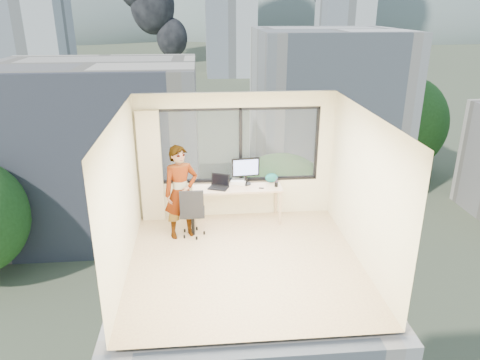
{
  "coord_description": "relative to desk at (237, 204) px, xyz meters",
  "views": [
    {
      "loc": [
        -0.69,
        -6.81,
        4.19
      ],
      "look_at": [
        0.0,
        1.0,
        1.15
      ],
      "focal_mm": 33.96,
      "sensor_mm": 36.0,
      "label": 1
    }
  ],
  "objects": [
    {
      "name": "near_bldg_a",
      "position": [
        -9.0,
        28.34,
        -7.38
      ],
      "size": [
        16.0,
        12.0,
        14.0
      ],
      "primitive_type": "cube",
      "color": "beige",
      "rests_on": "exterior_ground"
    },
    {
      "name": "near_bldg_b",
      "position": [
        12.0,
        36.34,
        -6.38
      ],
      "size": [
        14.0,
        13.0,
        16.0
      ],
      "primitive_type": "cube",
      "color": "white",
      "rests_on": "exterior_ground"
    },
    {
      "name": "handbag",
      "position": [
        0.73,
        0.18,
        0.47
      ],
      "size": [
        0.29,
        0.22,
        0.2
      ],
      "primitive_type": "ellipsoid",
      "rotation": [
        0.0,
        0.0,
        -0.36
      ],
      "color": "#0E544B",
      "rests_on": "desk"
    },
    {
      "name": "curtain",
      "position": [
        -1.72,
        0.22,
        0.77
      ],
      "size": [
        0.45,
        0.14,
        2.3
      ],
      "primitive_type": "cube",
      "color": "beige",
      "rests_on": "floor"
    },
    {
      "name": "window_wall",
      "position": [
        0.05,
        0.34,
        1.15
      ],
      "size": [
        3.3,
        0.16,
        1.55
      ],
      "primitive_type": null,
      "color": "black",
      "rests_on": "ground"
    },
    {
      "name": "floor",
      "position": [
        0.0,
        -1.66,
        -0.38
      ],
      "size": [
        4.0,
        4.0,
        0.01
      ],
      "primitive_type": "cube",
      "color": "beige",
      "rests_on": "ground"
    },
    {
      "name": "far_tower_c",
      "position": [
        45.0,
        138.34,
        -1.38
      ],
      "size": [
        15.0,
        15.0,
        26.0
      ],
      "primitive_type": "cube",
      "color": "silver",
      "rests_on": "exterior_ground"
    },
    {
      "name": "chair",
      "position": [
        -0.9,
        -0.57,
        0.14
      ],
      "size": [
        0.53,
        0.53,
        1.03
      ],
      "primitive_type": null,
      "rotation": [
        0.0,
        0.0,
        -0.01
      ],
      "color": "black",
      "rests_on": "floor"
    },
    {
      "name": "game_console",
      "position": [
        0.05,
        0.19,
        0.41
      ],
      "size": [
        0.36,
        0.33,
        0.07
      ],
      "primitive_type": "cube",
      "rotation": [
        0.0,
        0.0,
        -0.29
      ],
      "color": "white",
      "rests_on": "desk"
    },
    {
      "name": "far_tower_a",
      "position": [
        -35.0,
        93.34,
        -0.38
      ],
      "size": [
        14.0,
        14.0,
        28.0
      ],
      "primitive_type": "cube",
      "color": "silver",
      "rests_on": "exterior_ground"
    },
    {
      "name": "far_tower_d",
      "position": [
        -60.0,
        148.34,
        -3.38
      ],
      "size": [
        16.0,
        14.0,
        22.0
      ],
      "primitive_type": "cube",
      "color": "silver",
      "rests_on": "exterior_ground"
    },
    {
      "name": "wall_left",
      "position": [
        -2.0,
        -1.66,
        0.93
      ],
      "size": [
        0.01,
        4.0,
        2.6
      ],
      "primitive_type": "cube",
      "color": "beige",
      "rests_on": "ground"
    },
    {
      "name": "tree_b",
      "position": [
        4.0,
        16.34,
        -9.88
      ],
      "size": [
        7.6,
        7.6,
        9.0
      ],
      "primitive_type": null,
      "color": "#24501A",
      "rests_on": "exterior_ground"
    },
    {
      "name": "laptop",
      "position": [
        -0.38,
        -0.05,
        0.5
      ],
      "size": [
        0.5,
        0.51,
        0.24
      ],
      "primitive_type": null,
      "rotation": [
        0.0,
        0.0,
        -0.38
      ],
      "color": "black",
      "rests_on": "desk"
    },
    {
      "name": "wall_front",
      "position": [
        0.0,
        -3.66,
        0.93
      ],
      "size": [
        4.0,
        0.01,
        2.6
      ],
      "primitive_type": "cube",
      "color": "beige",
      "rests_on": "ground"
    },
    {
      "name": "person",
      "position": [
        -1.1,
        -0.56,
        0.53
      ],
      "size": [
        0.77,
        0.63,
        1.81
      ],
      "primitive_type": "imported",
      "rotation": [
        0.0,
        0.0,
        0.34
      ],
      "color": "#2D2D33",
      "rests_on": "floor"
    },
    {
      "name": "tree_c",
      "position": [
        22.0,
        38.34,
        -9.38
      ],
      "size": [
        8.4,
        8.4,
        10.0
      ],
      "primitive_type": null,
      "color": "#24501A",
      "rests_on": "exterior_ground"
    },
    {
      "name": "ceiling",
      "position": [
        0.0,
        -1.66,
        2.23
      ],
      "size": [
        4.0,
        4.0,
        0.01
      ],
      "primitive_type": "cube",
      "color": "white",
      "rests_on": "ground"
    },
    {
      "name": "far_tower_b",
      "position": [
        8.0,
        118.34,
        0.62
      ],
      "size": [
        13.0,
        13.0,
        30.0
      ],
      "primitive_type": "cube",
      "color": "silver",
      "rests_on": "exterior_ground"
    },
    {
      "name": "monitor",
      "position": [
        0.18,
        0.14,
        0.66
      ],
      "size": [
        0.58,
        0.18,
        0.57
      ],
      "primitive_type": null,
      "rotation": [
        0.0,
        0.0,
        0.11
      ],
      "color": "black",
      "rests_on": "desk"
    },
    {
      "name": "exterior_ground",
      "position": [
        0.0,
        118.34,
        -14.38
      ],
      "size": [
        400.0,
        400.0,
        0.04
      ],
      "primitive_type": "cube",
      "color": "#515B3D",
      "rests_on": "ground"
    },
    {
      "name": "wall_right",
      "position": [
        2.0,
        -1.66,
        0.93
      ],
      "size": [
        0.01,
        4.0,
        2.6
      ],
      "primitive_type": "cube",
      "color": "beige",
      "rests_on": "ground"
    },
    {
      "name": "cellphone",
      "position": [
        0.48,
        -0.13,
        0.38
      ],
      "size": [
        0.11,
        0.07,
        0.01
      ],
      "primitive_type": "cube",
      "rotation": [
        0.0,
        0.0,
        -0.23
      ],
      "color": "black",
      "rests_on": "desk"
    },
    {
      "name": "pen_cup",
      "position": [
        0.79,
        -0.06,
        0.42
      ],
      "size": [
        0.08,
        0.08,
        0.09
      ],
      "primitive_type": "cylinder",
      "rotation": [
        0.0,
        0.0,
        -0.13
      ],
      "color": "black",
      "rests_on": "desk"
    },
    {
      "name": "hill_b",
      "position": [
        100.0,
        318.34,
        -14.38
      ],
      "size": [
        300.0,
        220.0,
        96.0
      ],
      "primitive_type": "ellipsoid",
      "color": "slate",
      "rests_on": "exterior_ground"
    },
    {
      "name": "desk",
      "position": [
        0.0,
        0.0,
        0.0
      ],
      "size": [
        1.8,
        0.6,
        0.75
      ],
      "primitive_type": "cube",
      "color": "tan",
      "rests_on": "floor"
    },
    {
      "name": "hill_a",
      "position": [
        -120.0,
        318.34,
        -14.38
      ],
      "size": [
        288.0,
        216.0,
        90.0
      ],
      "primitive_type": "ellipsoid",
      "color": "slate",
      "rests_on": "exterior_ground"
    }
  ]
}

